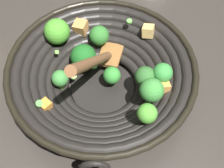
% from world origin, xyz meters
% --- Properties ---
extents(ground_plane, '(4.00, 4.00, 0.00)m').
position_xyz_m(ground_plane, '(0.00, 0.00, 0.00)').
color(ground_plane, '#332D28').
extents(wok, '(0.44, 0.41, 0.26)m').
position_xyz_m(wok, '(-0.00, 0.00, 0.06)').
color(wok, black).
rests_on(wok, ground).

